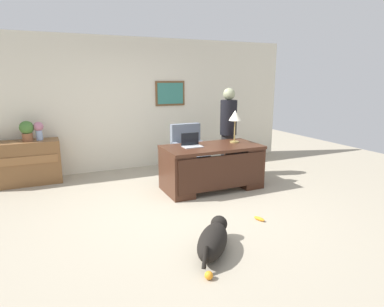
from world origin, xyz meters
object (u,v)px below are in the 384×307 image
object	(u,v)px
desk	(212,166)
desk_lamp	(235,117)
vase_with_flowers	(39,129)
potted_plant	(27,130)
armchair	(189,153)
dog_toy_ball	(209,275)
dog_toy_bone	(259,219)
dog_lying	(213,240)
credenza	(25,163)
person_standing	(228,131)
laptop	(191,143)

from	to	relation	value
desk	desk_lamp	size ratio (longest dim) A/B	2.89
vase_with_flowers	potted_plant	world-z (taller)	potted_plant
armchair	desk	bearing A→B (deg)	-85.99
desk	vase_with_flowers	distance (m)	3.19
vase_with_flowers	dog_toy_ball	world-z (taller)	vase_with_flowers
dog_toy_bone	vase_with_flowers	bearing A→B (deg)	131.02
dog_lying	dog_toy_bone	xyz separation A→B (m)	(0.96, 0.48, -0.13)
credenza	dog_toy_bone	world-z (taller)	credenza
armchair	person_standing	bearing A→B (deg)	-20.46
dog_lying	laptop	world-z (taller)	laptop
desk	dog_toy_ball	xyz separation A→B (m)	(-1.26, -2.34, -0.37)
dog_toy_ball	dog_toy_bone	bearing A→B (deg)	36.28
laptop	desk_lamp	distance (m)	0.93
laptop	potted_plant	bearing A→B (deg)	149.18
dog_lying	person_standing	bearing A→B (deg)	56.92
laptop	dog_toy_ball	world-z (taller)	laptop
credenza	dog_toy_bone	bearing A→B (deg)	-46.02
desk_lamp	dog_toy_bone	world-z (taller)	desk_lamp
credenza	dog_toy_bone	xyz separation A→B (m)	(2.95, -3.06, -0.37)
armchair	laptop	xyz separation A→B (m)	(-0.29, -0.76, 0.35)
laptop	dog_toy_ball	distance (m)	2.73
credenza	dog_lying	xyz separation A→B (m)	(1.99, -3.53, -0.24)
laptop	potted_plant	size ratio (longest dim) A/B	0.89
credenza	person_standing	bearing A→B (deg)	-15.59
armchair	person_standing	distance (m)	0.87
desk	person_standing	bearing A→B (deg)	42.75
armchair	dog_lying	size ratio (longest dim) A/B	1.32
armchair	potted_plant	bearing A→B (deg)	165.15
person_standing	dog_lying	world-z (taller)	person_standing
dog_toy_bone	person_standing	bearing A→B (deg)	71.53
credenza	laptop	xyz separation A→B (m)	(2.63, -1.51, 0.42)
person_standing	potted_plant	world-z (taller)	person_standing
desk	potted_plant	bearing A→B (deg)	150.62
person_standing	potted_plant	bearing A→B (deg)	163.98
armchair	desk_lamp	xyz separation A→B (m)	(0.56, -0.76, 0.75)
desk	armchair	world-z (taller)	armchair
dog_lying	vase_with_flowers	distance (m)	4.01
dog_lying	vase_with_flowers	size ratio (longest dim) A/B	2.30
dog_lying	desk_lamp	bearing A→B (deg)	53.81
credenza	dog_lying	world-z (taller)	credenza
desk_lamp	dog_toy_ball	distance (m)	3.24
person_standing	dog_toy_ball	bearing A→B (deg)	-123.01
desk_lamp	vase_with_flowers	xyz separation A→B (m)	(-3.18, 1.51, -0.22)
laptop	vase_with_flowers	world-z (taller)	vase_with_flowers
desk_lamp	potted_plant	xyz separation A→B (m)	(-3.38, 1.51, -0.22)
credenza	laptop	world-z (taller)	laptop
desk_lamp	dog_toy_ball	size ratio (longest dim) A/B	6.88
dog_lying	potted_plant	size ratio (longest dim) A/B	2.13
credenza	person_standing	world-z (taller)	person_standing
laptop	armchair	bearing A→B (deg)	69.44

